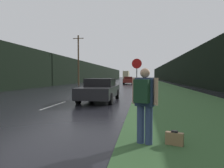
{
  "coord_description": "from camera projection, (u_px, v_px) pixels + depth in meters",
  "views": [
    {
      "loc": [
        4.52,
        -1.5,
        1.53
      ],
      "look_at": [
        2.07,
        14.98,
        0.87
      ],
      "focal_mm": 32.0,
      "sensor_mm": 36.0,
      "label": 1
    }
  ],
  "objects": [
    {
      "name": "car_passing_near",
      "position": [
        100.0,
        90.0,
        12.33
      ],
      "size": [
        1.99,
        4.78,
        1.38
      ],
      "rotation": [
        0.0,
        0.0,
        3.14
      ],
      "color": "black",
      "rests_on": "ground_plane"
    },
    {
      "name": "delivery_truck",
      "position": [
        126.0,
        75.0,
        85.2
      ],
      "size": [
        2.45,
        8.72,
        3.64
      ],
      "color": "#6E684F",
      "rests_on": "ground_plane"
    },
    {
      "name": "suitcase",
      "position": [
        174.0,
        139.0,
        4.37
      ],
      "size": [
        0.4,
        0.25,
        0.34
      ],
      "rotation": [
        0.0,
        0.0,
        -0.35
      ],
      "color": "olive",
      "rests_on": "ground_plane"
    },
    {
      "name": "lane_stripe_d",
      "position": [
        104.0,
        89.0,
        24.3
      ],
      "size": [
        0.12,
        3.0,
        0.01
      ],
      "primitive_type": "cube",
      "color": "silver",
      "rests_on": "ground_plane"
    },
    {
      "name": "lane_stripe_b",
      "position": [
        54.0,
        105.0,
        10.46
      ],
      "size": [
        0.12,
        3.0,
        0.01
      ],
      "primitive_type": "cube",
      "color": "silver",
      "rests_on": "ground_plane"
    },
    {
      "name": "treeline_near_side",
      "position": [
        176.0,
        71.0,
        49.61
      ],
      "size": [
        2.0,
        140.0,
        5.52
      ],
      "primitive_type": "cube",
      "color": "black",
      "rests_on": "ground_plane"
    },
    {
      "name": "stop_sign",
      "position": [
        137.0,
        74.0,
        13.95
      ],
      "size": [
        0.69,
        0.07,
        2.75
      ],
      "color": "slate",
      "rests_on": "ground_plane"
    },
    {
      "name": "utility_pole_far",
      "position": [
        78.0,
        60.0,
        32.93
      ],
      "size": [
        1.8,
        0.24,
        8.23
      ],
      "color": "#4C3823",
      "rests_on": "ground_plane"
    },
    {
      "name": "hitchhiker_with_backpack",
      "position": [
        144.0,
        101.0,
        4.41
      ],
      "size": [
        0.56,
        0.5,
        1.71
      ],
      "rotation": [
        0.0,
        0.0,
        -0.35
      ],
      "color": "navy",
      "rests_on": "ground_plane"
    },
    {
      "name": "lane_stripe_e",
      "position": [
        112.0,
        86.0,
        31.21
      ],
      "size": [
        0.12,
        3.0,
        0.01
      ],
      "primitive_type": "cube",
      "color": "silver",
      "rests_on": "ground_plane"
    },
    {
      "name": "car_passing_far",
      "position": [
        128.0,
        80.0,
        38.19
      ],
      "size": [
        1.85,
        4.01,
        1.42
      ],
      "rotation": [
        0.0,
        0.0,
        3.14
      ],
      "color": "maroon",
      "rests_on": "ground_plane"
    },
    {
      "name": "lane_stripe_f",
      "position": [
        118.0,
        84.0,
        38.13
      ],
      "size": [
        0.12,
        3.0,
        0.01
      ],
      "primitive_type": "cube",
      "color": "silver",
      "rests_on": "ground_plane"
    },
    {
      "name": "grass_verge",
      "position": [
        154.0,
        84.0,
        40.72
      ],
      "size": [
        6.0,
        240.0,
        0.02
      ],
      "primitive_type": "cube",
      "color": "#33562D",
      "rests_on": "ground_plane"
    },
    {
      "name": "lane_stripe_c",
      "position": [
        89.0,
        94.0,
        17.38
      ],
      "size": [
        0.12,
        3.0,
        0.01
      ],
      "primitive_type": "cube",
      "color": "silver",
      "rests_on": "ground_plane"
    },
    {
      "name": "treeline_far_side",
      "position": [
        87.0,
        72.0,
        52.99
      ],
      "size": [
        2.0,
        140.0,
        5.03
      ],
      "primitive_type": "cube",
      "color": "black",
      "rests_on": "ground_plane"
    }
  ]
}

